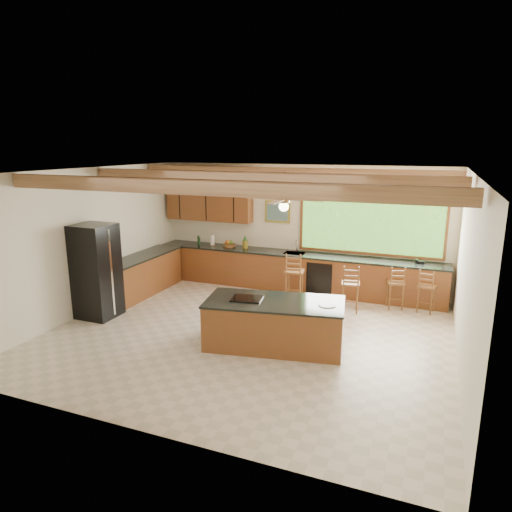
% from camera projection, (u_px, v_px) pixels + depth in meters
% --- Properties ---
extents(ground, '(7.20, 7.20, 0.00)m').
position_uv_depth(ground, '(248.00, 334.00, 8.54)').
color(ground, beige).
rests_on(ground, ground).
extents(room_shell, '(7.27, 6.54, 3.02)m').
position_uv_depth(room_shell, '(253.00, 212.00, 8.67)').
color(room_shell, silver).
rests_on(room_shell, ground).
extents(counter_run, '(7.12, 3.10, 1.26)m').
position_uv_depth(counter_run, '(257.00, 272.00, 11.00)').
color(counter_run, brown).
rests_on(counter_run, ground).
extents(island, '(2.53, 1.51, 0.85)m').
position_uv_depth(island, '(274.00, 323.00, 7.96)').
color(island, brown).
rests_on(island, ground).
extents(refrigerator, '(0.76, 0.73, 1.92)m').
position_uv_depth(refrigerator, '(96.00, 271.00, 9.23)').
color(refrigerator, black).
rests_on(refrigerator, ground).
extents(bar_stool_a, '(0.43, 0.43, 1.03)m').
position_uv_depth(bar_stool_a, '(350.00, 284.00, 9.51)').
color(bar_stool_a, brown).
rests_on(bar_stool_a, ground).
extents(bar_stool_b, '(0.45, 0.45, 1.13)m').
position_uv_depth(bar_stool_b, '(294.00, 273.00, 10.21)').
color(bar_stool_b, brown).
rests_on(bar_stool_b, ground).
extents(bar_stool_c, '(0.39, 0.39, 0.94)m').
position_uv_depth(bar_stool_c, '(427.00, 287.00, 9.49)').
color(bar_stool_c, brown).
rests_on(bar_stool_c, ground).
extents(bar_stool_d, '(0.43, 0.43, 0.96)m').
position_uv_depth(bar_stool_d, '(396.00, 284.00, 9.71)').
color(bar_stool_d, brown).
rests_on(bar_stool_d, ground).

